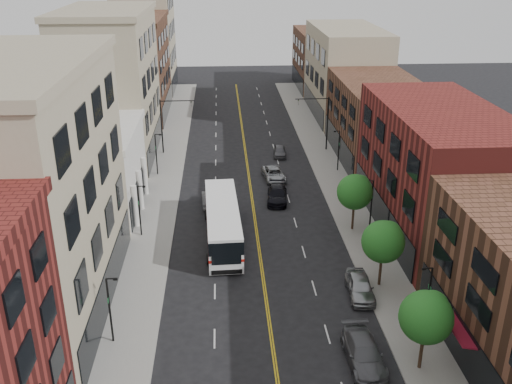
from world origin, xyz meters
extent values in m
cube|color=gray|center=(-10.00, 35.00, 0.07)|extent=(4.00, 110.00, 0.15)
cube|color=gray|center=(10.00, 35.00, 0.07)|extent=(4.00, 110.00, 0.15)
cube|color=tan|center=(-17.00, 13.00, 9.00)|extent=(10.00, 22.00, 18.00)
cube|color=silver|center=(-17.00, 31.00, 4.00)|extent=(10.00, 14.00, 8.00)
cube|color=tan|center=(-17.00, 48.00, 9.00)|extent=(10.00, 20.00, 18.00)
cube|color=brown|center=(-17.00, 68.00, 7.50)|extent=(10.00, 20.00, 15.00)
cube|color=tan|center=(-17.00, 86.00, 10.00)|extent=(10.00, 16.00, 20.00)
cube|color=maroon|center=(17.00, 24.00, 6.00)|extent=(10.00, 22.00, 12.00)
cube|color=brown|center=(17.00, 45.00, 5.00)|extent=(10.00, 20.00, 10.00)
cube|color=tan|center=(17.00, 66.00, 7.00)|extent=(10.00, 22.00, 14.00)
cube|color=brown|center=(17.00, 86.00, 5.50)|extent=(10.00, 18.00, 11.00)
cylinder|color=black|center=(9.30, 4.00, 1.40)|extent=(0.22, 0.22, 2.50)
sphere|color=#195A1B|center=(9.30, 4.00, 4.04)|extent=(3.40, 3.40, 3.40)
sphere|color=#195A1B|center=(9.80, 4.40, 4.55)|extent=(2.04, 2.04, 2.04)
cylinder|color=black|center=(9.30, 14.00, 1.40)|extent=(0.22, 0.22, 2.50)
sphere|color=#195A1B|center=(9.30, 14.00, 4.04)|extent=(3.40, 3.40, 3.40)
sphere|color=#195A1B|center=(9.80, 14.40, 4.55)|extent=(2.04, 2.04, 2.04)
cylinder|color=black|center=(9.30, 24.00, 1.40)|extent=(0.22, 0.22, 2.50)
sphere|color=#195A1B|center=(9.30, 24.00, 4.04)|extent=(3.40, 3.40, 3.40)
sphere|color=#195A1B|center=(9.80, 24.40, 4.55)|extent=(2.04, 2.04, 2.04)
cylinder|color=black|center=(-11.00, 8.00, 2.65)|extent=(0.14, 0.14, 5.00)
cylinder|color=black|center=(-10.65, 8.00, 5.15)|extent=(0.70, 0.10, 0.10)
cube|color=black|center=(-10.40, 8.00, 5.10)|extent=(0.28, 0.14, 0.14)
cube|color=#19592D|center=(-11.00, 8.00, 3.55)|extent=(0.04, 0.55, 0.35)
cylinder|color=black|center=(-11.00, 24.00, 2.65)|extent=(0.14, 0.14, 5.00)
cylinder|color=black|center=(-10.65, 24.00, 5.15)|extent=(0.70, 0.10, 0.10)
cube|color=black|center=(-10.40, 24.00, 5.10)|extent=(0.28, 0.14, 0.14)
cube|color=#19592D|center=(-11.00, 24.00, 3.55)|extent=(0.04, 0.55, 0.35)
cylinder|color=black|center=(-11.00, 40.00, 2.65)|extent=(0.14, 0.14, 5.00)
cylinder|color=black|center=(-10.65, 40.00, 5.15)|extent=(0.70, 0.10, 0.10)
cube|color=black|center=(-10.40, 40.00, 5.10)|extent=(0.28, 0.14, 0.14)
cube|color=#19592D|center=(-11.00, 40.00, 3.55)|extent=(0.04, 0.55, 0.35)
cylinder|color=black|center=(11.00, 8.00, 2.65)|extent=(0.14, 0.14, 5.00)
cylinder|color=black|center=(10.65, 8.00, 5.15)|extent=(0.70, 0.10, 0.10)
cube|color=black|center=(10.40, 8.00, 5.10)|extent=(0.28, 0.14, 0.14)
cube|color=#19592D|center=(11.00, 8.00, 3.55)|extent=(0.04, 0.55, 0.35)
cylinder|color=black|center=(11.00, 24.00, 2.65)|extent=(0.14, 0.14, 5.00)
cylinder|color=black|center=(10.65, 24.00, 5.15)|extent=(0.70, 0.10, 0.10)
cube|color=black|center=(10.40, 24.00, 5.10)|extent=(0.28, 0.14, 0.14)
cube|color=#19592D|center=(11.00, 24.00, 3.55)|extent=(0.04, 0.55, 0.35)
cylinder|color=black|center=(11.00, 40.00, 2.65)|extent=(0.14, 0.14, 5.00)
cylinder|color=black|center=(10.65, 40.00, 5.15)|extent=(0.70, 0.10, 0.10)
cube|color=black|center=(10.40, 40.00, 5.10)|extent=(0.28, 0.14, 0.14)
cube|color=#19592D|center=(11.00, 40.00, 3.55)|extent=(0.04, 0.55, 0.35)
cylinder|color=black|center=(-11.00, 48.00, 3.75)|extent=(0.18, 0.18, 7.20)
cylinder|color=black|center=(-8.80, 48.00, 7.15)|extent=(4.40, 0.12, 0.12)
imported|color=black|center=(-7.00, 48.00, 6.75)|extent=(0.15, 0.18, 0.90)
cylinder|color=black|center=(11.00, 48.00, 3.75)|extent=(0.18, 0.18, 7.20)
cylinder|color=black|center=(8.80, 48.00, 7.15)|extent=(4.40, 0.12, 0.12)
imported|color=black|center=(7.00, 48.00, 6.75)|extent=(0.15, 0.18, 0.90)
cube|color=white|center=(-3.26, 22.80, 1.84)|extent=(3.41, 13.51, 3.24)
cube|color=black|center=(-3.26, 22.80, 2.63)|extent=(3.45, 13.55, 1.17)
cube|color=#AC130C|center=(-3.26, 22.80, 1.51)|extent=(3.45, 13.55, 0.25)
cube|color=black|center=(-3.00, 16.08, 2.12)|extent=(2.46, 0.15, 1.79)
cylinder|color=black|center=(-4.56, 18.28, 0.54)|extent=(0.35, 1.08, 1.07)
cylinder|color=black|center=(-1.61, 18.39, 0.54)|extent=(0.35, 1.08, 1.07)
cylinder|color=black|center=(-4.90, 27.21, 0.54)|extent=(0.35, 1.08, 1.07)
cylinder|color=black|center=(-1.95, 27.32, 0.54)|extent=(0.35, 1.08, 1.07)
imported|color=#535459|center=(5.80, 4.80, 0.80)|extent=(2.36, 5.55, 1.60)
imported|color=#999CA0|center=(7.40, 12.74, 0.81)|extent=(2.14, 4.85, 1.62)
imported|color=#545459|center=(-4.65, 30.83, 0.69)|extent=(1.72, 4.29, 1.39)
imported|color=black|center=(2.69, 31.47, 0.76)|extent=(2.63, 5.39, 1.51)
imported|color=#95989C|center=(2.92, 37.71, 0.69)|extent=(2.88, 5.24, 1.39)
imported|color=#535459|center=(4.47, 46.05, 0.66)|extent=(1.84, 4.00, 1.33)
camera|label=1|loc=(-3.14, -24.88, 25.13)|focal=40.00mm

